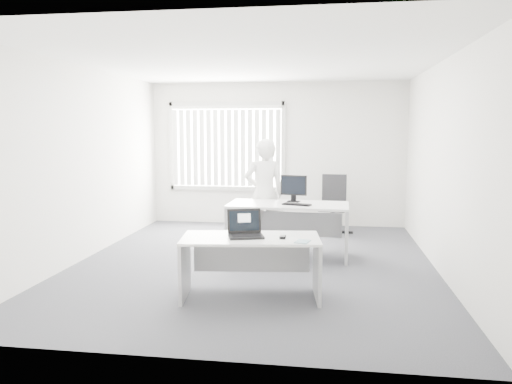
# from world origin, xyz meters

# --- Properties ---
(ground) EXTENTS (6.00, 6.00, 0.00)m
(ground) POSITION_xyz_m (0.00, 0.00, 0.00)
(ground) COLOR #54555C
(ground) RESTS_ON ground
(wall_back) EXTENTS (5.00, 0.02, 2.80)m
(wall_back) POSITION_xyz_m (0.00, 3.00, 1.40)
(wall_back) COLOR silver
(wall_back) RESTS_ON ground
(wall_front) EXTENTS (5.00, 0.02, 2.80)m
(wall_front) POSITION_xyz_m (0.00, -3.00, 1.40)
(wall_front) COLOR silver
(wall_front) RESTS_ON ground
(wall_left) EXTENTS (0.02, 6.00, 2.80)m
(wall_left) POSITION_xyz_m (-2.50, 0.00, 1.40)
(wall_left) COLOR silver
(wall_left) RESTS_ON ground
(wall_right) EXTENTS (0.02, 6.00, 2.80)m
(wall_right) POSITION_xyz_m (2.50, 0.00, 1.40)
(wall_right) COLOR silver
(wall_right) RESTS_ON ground
(ceiling) EXTENTS (5.00, 6.00, 0.02)m
(ceiling) POSITION_xyz_m (0.00, 0.00, 2.80)
(ceiling) COLOR white
(ceiling) RESTS_ON wall_back
(window) EXTENTS (2.32, 0.06, 1.76)m
(window) POSITION_xyz_m (-1.00, 2.96, 1.55)
(window) COLOR #B8B7B3
(window) RESTS_ON wall_back
(blinds) EXTENTS (2.20, 0.10, 1.50)m
(blinds) POSITION_xyz_m (-1.00, 2.90, 1.52)
(blinds) COLOR white
(blinds) RESTS_ON wall_back
(desk_near) EXTENTS (1.61, 0.90, 0.70)m
(desk_near) POSITION_xyz_m (0.18, -1.42, 0.50)
(desk_near) COLOR silver
(desk_near) RESTS_ON ground
(desk_far) EXTENTS (1.78, 0.87, 0.80)m
(desk_far) POSITION_xyz_m (0.45, 0.46, 0.58)
(desk_far) COLOR silver
(desk_far) RESTS_ON ground
(office_chair) EXTENTS (0.67, 0.67, 1.07)m
(office_chair) POSITION_xyz_m (1.12, 2.27, 0.33)
(office_chair) COLOR black
(office_chair) RESTS_ON ground
(person) EXTENTS (0.73, 0.58, 1.75)m
(person) POSITION_xyz_m (0.02, 1.02, 0.87)
(person) COLOR silver
(person) RESTS_ON ground
(laptop) EXTENTS (0.46, 0.44, 0.30)m
(laptop) POSITION_xyz_m (0.13, -1.44, 0.85)
(laptop) COLOR black
(laptop) RESTS_ON desk_near
(paper_sheet) EXTENTS (0.31, 0.22, 0.00)m
(paper_sheet) POSITION_xyz_m (0.55, -1.49, 0.70)
(paper_sheet) COLOR white
(paper_sheet) RESTS_ON desk_near
(mouse) EXTENTS (0.06, 0.11, 0.04)m
(mouse) POSITION_xyz_m (0.54, -1.44, 0.72)
(mouse) COLOR #B0B0B3
(mouse) RESTS_ON paper_sheet
(booklet) EXTENTS (0.18, 0.22, 0.01)m
(booklet) POSITION_xyz_m (0.77, -1.58, 0.70)
(booklet) COLOR white
(booklet) RESTS_ON desk_near
(keyboard) EXTENTS (0.44, 0.25, 0.02)m
(keyboard) POSITION_xyz_m (0.58, 0.33, 0.81)
(keyboard) COLOR black
(keyboard) RESTS_ON desk_far
(monitor) EXTENTS (0.42, 0.20, 0.40)m
(monitor) POSITION_xyz_m (0.51, 0.66, 1.00)
(monitor) COLOR black
(monitor) RESTS_ON desk_far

